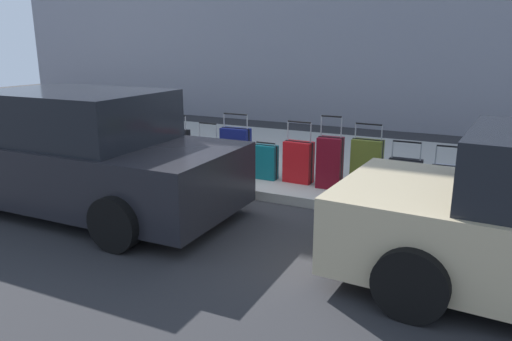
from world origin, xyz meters
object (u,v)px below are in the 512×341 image
suitcase_navy_7 (236,151)px  parked_car_charcoal_1 (80,155)px  suitcase_black_9 (180,149)px  fire_hydrant (122,139)px  bollard_post (87,136)px  suitcase_maroon_4 (330,163)px  suitcase_teal_6 (265,162)px  suitcase_black_2 (404,179)px  suitcase_silver_1 (449,184)px  suitcase_silver_8 (209,155)px  suitcase_olive_10 (158,147)px  suitcase_olive_3 (366,165)px  suitcase_red_5 (298,162)px  suitcase_navy_0 (493,189)px

suitcase_navy_7 → parked_car_charcoal_1: parked_car_charcoal_1 is taller
suitcase_black_9 → parked_car_charcoal_1: (0.19, 2.05, 0.29)m
fire_hydrant → bollard_post: bearing=11.5°
suitcase_maroon_4 → fire_hydrant: suitcase_maroon_4 is taller
suitcase_teal_6 → suitcase_black_2: bearing=179.0°
parked_car_charcoal_1 → suitcase_silver_1: bearing=-154.9°
suitcase_teal_6 → fire_hydrant: fire_hydrant is taller
suitcase_teal_6 → fire_hydrant: bearing=-0.4°
suitcase_silver_8 → suitcase_olive_10: (1.04, 0.06, 0.05)m
suitcase_teal_6 → suitcase_olive_3: bearing=-176.9°
suitcase_maroon_4 → parked_car_charcoal_1: 3.58m
suitcase_silver_1 → suitcase_olive_3: suitcase_olive_3 is taller
suitcase_black_2 → suitcase_teal_6: (2.17, -0.04, -0.01)m
suitcase_silver_8 → suitcase_red_5: bearing=178.7°
suitcase_maroon_4 → suitcase_navy_7: suitcase_maroon_4 is taller
suitcase_olive_10 → fire_hydrant: suitcase_olive_10 is taller
suitcase_maroon_4 → suitcase_red_5: suitcase_maroon_4 is taller
suitcase_teal_6 → suitcase_black_9: 1.64m
suitcase_navy_0 → parked_car_charcoal_1: 5.57m
suitcase_olive_3 → suitcase_teal_6: suitcase_olive_3 is taller
suitcase_maroon_4 → suitcase_teal_6: suitcase_maroon_4 is taller
suitcase_olive_10 → fire_hydrant: size_ratio=1.17×
bollard_post → parked_car_charcoal_1: 2.74m
suitcase_black_2 → suitcase_olive_10: 4.35m
suitcase_navy_7 → suitcase_navy_0: bearing=-179.7°
suitcase_olive_3 → suitcase_navy_0: bearing=178.8°
bollard_post → suitcase_olive_3: bearing=-177.7°
suitcase_teal_6 → suitcase_olive_10: suitcase_olive_10 is taller
suitcase_navy_0 → suitcase_maroon_4: size_ratio=0.53×
suitcase_red_5 → suitcase_teal_6: (0.54, 0.06, -0.05)m
suitcase_maroon_4 → suitcase_olive_10: bearing=-1.0°
suitcase_maroon_4 → parked_car_charcoal_1: size_ratio=0.24×
suitcase_maroon_4 → bollard_post: 4.80m
suitcase_teal_6 → bollard_post: bollard_post is taller
suitcase_black_2 → suitcase_olive_3: 0.59m
suitcase_red_5 → suitcase_navy_7: bearing=1.5°
suitcase_teal_6 → suitcase_olive_10: (2.18, -0.04, 0.03)m
suitcase_silver_8 → bollard_post: 2.60m
suitcase_teal_6 → suitcase_black_9: suitcase_black_9 is taller
suitcase_silver_1 → fire_hydrant: (5.75, 0.04, 0.13)m
suitcase_black_9 → suitcase_olive_3: bearing=-177.9°
suitcase_black_2 → suitcase_black_9: suitcase_black_9 is taller
parked_car_charcoal_1 → suitcase_navy_0: bearing=-157.3°
bollard_post → suitcase_red_5: bearing=-177.4°
bollard_post → suitcase_silver_8: bearing=-174.9°
suitcase_navy_7 → fire_hydrant: 2.43m
suitcase_navy_7 → suitcase_red_5: bearing=-178.5°
suitcase_silver_1 → fire_hydrant: bearing=0.4°
suitcase_silver_1 → bollard_post: bearing=1.6°
suitcase_navy_0 → suitcase_olive_10: 5.48m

